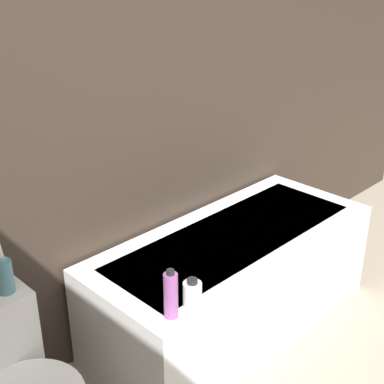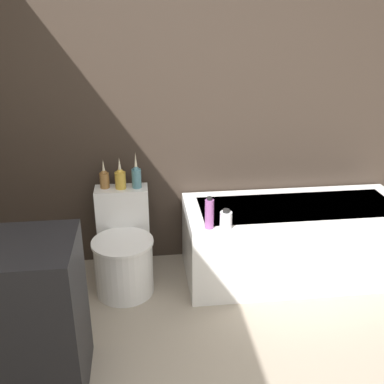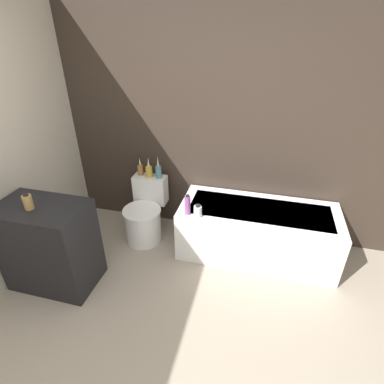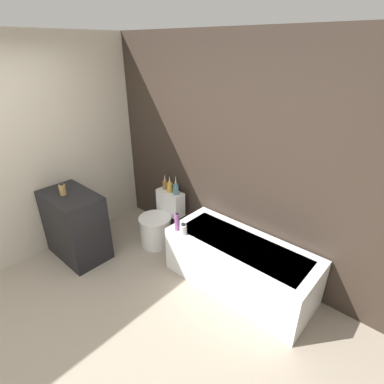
{
  "view_description": "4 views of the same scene",
  "coord_description": "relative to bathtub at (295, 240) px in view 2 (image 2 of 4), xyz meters",
  "views": [
    {
      "loc": [
        -1.2,
        0.19,
        1.91
      ],
      "look_at": [
        0.23,
        1.61,
        1.0
      ],
      "focal_mm": 50.0,
      "sensor_mm": 36.0,
      "label": 1
    },
    {
      "loc": [
        -0.43,
        -1.09,
        1.91
      ],
      "look_at": [
        -0.13,
        1.48,
        0.82
      ],
      "focal_mm": 42.0,
      "sensor_mm": 36.0,
      "label": 2
    },
    {
      "loc": [
        0.65,
        -0.9,
        2.23
      ],
      "look_at": [
        0.04,
        1.49,
        0.82
      ],
      "focal_mm": 28.0,
      "sensor_mm": 36.0,
      "label": 3
    },
    {
      "loc": [
        2.01,
        -0.51,
        2.45
      ],
      "look_at": [
        0.09,
        1.63,
        1.02
      ],
      "focal_mm": 28.0,
      "sensor_mm": 36.0,
      "label": 4
    }
  ],
  "objects": [
    {
      "name": "shampoo_bottle_short",
      "position": [
        -0.58,
        -0.28,
        0.34
      ],
      "size": [
        0.08,
        0.08,
        0.13
      ],
      "color": "silver",
      "rests_on": "bathtub"
    },
    {
      "name": "vase_bronze",
      "position": [
        -1.15,
        0.19,
        0.49
      ],
      "size": [
        0.07,
        0.07,
        0.27
      ],
      "color": "teal",
      "rests_on": "toilet"
    },
    {
      "name": "vanity_counter",
      "position": [
        -1.84,
        -0.9,
        0.15
      ],
      "size": [
        0.79,
        0.49,
        0.86
      ],
      "color": "black",
      "rests_on": "ground"
    },
    {
      "name": "vase_silver",
      "position": [
        -1.27,
        0.19,
        0.48
      ],
      "size": [
        0.08,
        0.08,
        0.23
      ],
      "color": "gold",
      "rests_on": "toilet"
    },
    {
      "name": "bathtub",
      "position": [
        0.0,
        0.0,
        0.0
      ],
      "size": [
        1.62,
        0.69,
        0.56
      ],
      "color": "white",
      "rests_on": "ground"
    },
    {
      "name": "wall_back_tiled",
      "position": [
        -0.68,
        0.39,
        1.02
      ],
      "size": [
        6.4,
        0.06,
        2.6
      ],
      "color": "#332821",
      "rests_on": "ground_plane"
    },
    {
      "name": "toilet",
      "position": [
        -1.27,
        -0.03,
        0.0
      ],
      "size": [
        0.43,
        0.6,
        0.68
      ],
      "color": "white",
      "rests_on": "ground"
    },
    {
      "name": "vase_gold",
      "position": [
        -1.38,
        0.22,
        0.47
      ],
      "size": [
        0.07,
        0.07,
        0.21
      ],
      "color": "olive",
      "rests_on": "toilet"
    },
    {
      "name": "shampoo_bottle_tall",
      "position": [
        -0.69,
        -0.26,
        0.38
      ],
      "size": [
        0.06,
        0.06,
        0.22
      ],
      "color": "#8C4C8C",
      "rests_on": "bathtub"
    }
  ]
}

